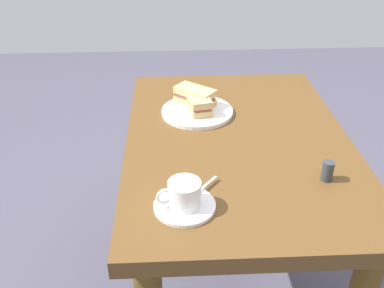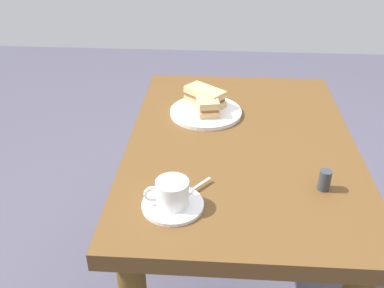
% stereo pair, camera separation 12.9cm
% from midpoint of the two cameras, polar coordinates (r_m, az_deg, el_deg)
% --- Properties ---
extents(dining_table, '(1.03, 0.71, 0.76)m').
position_cam_midpoint_polar(dining_table, '(1.46, 3.21, -3.78)').
color(dining_table, brown).
rests_on(dining_table, ground_plane).
extents(sandwich_plate, '(0.25, 0.25, 0.01)m').
position_cam_midpoint_polar(sandwich_plate, '(1.53, -1.74, 4.19)').
color(sandwich_plate, white).
rests_on(sandwich_plate, dining_table).
extents(sandwich_front, '(0.13, 0.09, 0.05)m').
position_cam_midpoint_polar(sandwich_front, '(1.51, -1.57, 5.24)').
color(sandwich_front, tan).
rests_on(sandwich_front, sandwich_plate).
extents(sandwich_back, '(0.14, 0.15, 0.06)m').
position_cam_midpoint_polar(sandwich_back, '(1.55, -2.00, 6.20)').
color(sandwich_back, tan).
rests_on(sandwich_back, sandwich_plate).
extents(coffee_saucer, '(0.16, 0.16, 0.01)m').
position_cam_midpoint_polar(coffee_saucer, '(1.10, -4.37, -8.18)').
color(coffee_saucer, white).
rests_on(coffee_saucer, dining_table).
extents(coffee_cup, '(0.08, 0.11, 0.07)m').
position_cam_midpoint_polar(coffee_cup, '(1.08, -4.55, -6.54)').
color(coffee_cup, white).
rests_on(coffee_cup, coffee_saucer).
extents(spoon, '(0.08, 0.07, 0.01)m').
position_cam_midpoint_polar(spoon, '(1.14, -1.92, -5.93)').
color(spoon, silver).
rests_on(spoon, coffee_saucer).
extents(salt_shaker, '(0.03, 0.03, 0.06)m').
position_cam_midpoint_polar(salt_shaker, '(1.22, 14.43, -3.53)').
color(salt_shaker, '#33383D').
rests_on(salt_shaker, dining_table).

